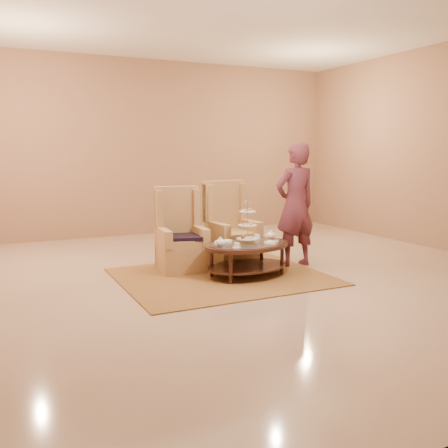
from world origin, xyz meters
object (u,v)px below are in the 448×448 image
tea_table (247,249)px  armchair_left (180,242)px  armchair_right (229,236)px  person (295,205)px

tea_table → armchair_left: armchair_left is taller
tea_table → armchair_right: bearing=70.9°
armchair_left → armchair_right: (0.84, 0.11, 0.02)m
armchair_left → person: person is taller
tea_table → person: (0.94, 0.28, 0.53)m
armchair_left → person: bearing=-12.1°
tea_table → person: person is taller
armchair_left → armchair_right: size_ratio=0.96×
tea_table → armchair_left: 1.03m
tea_table → armchair_left: (-0.68, 0.78, 0.02)m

